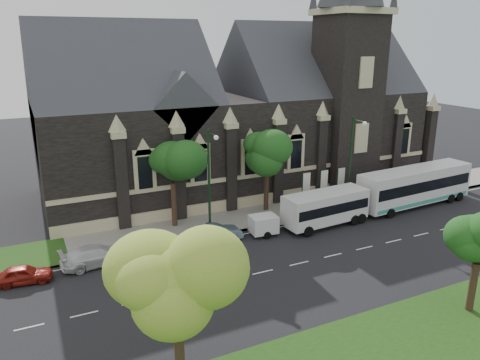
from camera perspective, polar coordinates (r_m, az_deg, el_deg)
ground at (r=34.44m, az=7.28°, el=-10.15°), size 160.00×160.00×0.00m
sidewalk at (r=41.94m, az=0.26°, el=-4.79°), size 80.00×5.00×0.15m
museum at (r=50.10m, az=0.91°, el=8.41°), size 40.00×17.70×29.90m
tree_park_near at (r=19.84m, az=-7.45°, el=-10.82°), size 4.42×4.42×8.56m
tree_park_east at (r=30.36m, az=27.41°, el=-6.29°), size 3.40×3.40×6.28m
tree_walk_right at (r=42.66m, az=3.45°, el=3.65°), size 4.08×4.08×7.80m
tree_walk_left at (r=39.21m, az=-8.16°, el=2.19°), size 3.91×3.91×7.64m
street_lamp_near at (r=43.65m, az=13.59°, el=2.55°), size 0.36×1.88×9.00m
street_lamp_mid at (r=36.67m, az=-3.72°, el=0.28°), size 0.36×1.88×9.00m
banner_flag_left at (r=43.72m, az=7.98°, el=-0.83°), size 0.90×0.10×4.00m
banner_flag_center at (r=44.82m, az=10.12°, el=-0.49°), size 0.90×0.10×4.00m
banner_flag_right at (r=45.98m, az=12.15°, el=-0.16°), size 0.90×0.10×4.00m
tour_coach at (r=47.90m, az=20.73°, el=-0.65°), size 12.93×3.60×3.73m
shuttle_bus at (r=40.77m, az=10.50°, el=-3.24°), size 7.98×3.21×3.02m
box_trailer at (r=38.47m, az=2.91°, el=-5.46°), size 3.22×1.89×1.69m
sedan at (r=37.39m, az=-3.06°, el=-6.55°), size 4.39×1.63×1.43m
car_far_red at (r=34.57m, az=-25.10°, el=-10.48°), size 3.82×1.95×1.24m
car_far_white at (r=35.26m, az=-17.20°, el=-8.82°), size 5.26×2.61×1.47m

